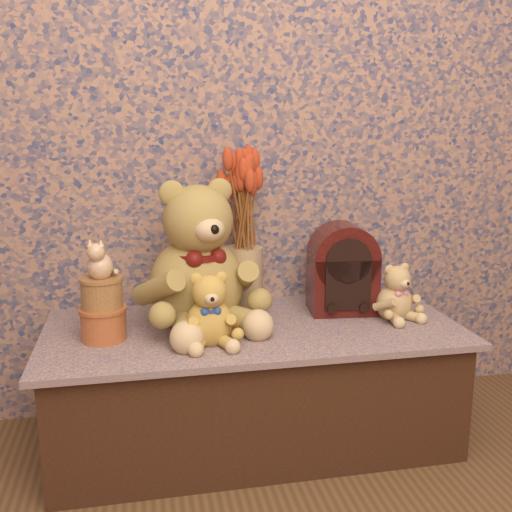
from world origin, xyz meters
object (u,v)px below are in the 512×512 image
(biscuit_tin_lower, at_px, (104,324))
(teddy_large, at_px, (196,248))
(cat_figurine, at_px, (100,258))
(cathedral_radio, at_px, (343,268))
(teddy_medium, at_px, (209,305))
(ceramic_vase, at_px, (244,279))
(teddy_small, at_px, (395,289))

(biscuit_tin_lower, bearing_deg, teddy_large, 16.70)
(cat_figurine, bearing_deg, biscuit_tin_lower, 0.00)
(teddy_large, xyz_separation_m, biscuit_tin_lower, (-0.29, -0.09, -0.20))
(cathedral_radio, relative_size, cat_figurine, 2.49)
(teddy_medium, distance_m, cat_figurine, 0.35)
(cathedral_radio, distance_m, ceramic_vase, 0.34)
(cat_figurine, bearing_deg, teddy_medium, -2.04)
(teddy_medium, bearing_deg, biscuit_tin_lower, 162.69)
(cathedral_radio, bearing_deg, ceramic_vase, 173.51)
(teddy_large, bearing_deg, teddy_medium, -100.03)
(ceramic_vase, bearing_deg, teddy_large, -147.71)
(teddy_medium, bearing_deg, ceramic_vase, 60.35)
(cathedral_radio, xyz_separation_m, biscuit_tin_lower, (-0.79, -0.12, -0.10))
(teddy_medium, height_order, biscuit_tin_lower, teddy_medium)
(teddy_large, height_order, cat_figurine, teddy_large)
(teddy_small, xyz_separation_m, cat_figurine, (-0.94, -0.01, 0.15))
(teddy_large, relative_size, teddy_medium, 2.17)
(ceramic_vase, bearing_deg, biscuit_tin_lower, -157.06)
(teddy_small, bearing_deg, teddy_large, 158.36)
(cathedral_radio, xyz_separation_m, ceramic_vase, (-0.33, 0.07, -0.04))
(ceramic_vase, bearing_deg, cat_figurine, -157.06)
(teddy_small, height_order, biscuit_tin_lower, teddy_small)
(cathedral_radio, height_order, cat_figurine, cat_figurine)
(teddy_medium, height_order, cat_figurine, cat_figurine)
(ceramic_vase, bearing_deg, teddy_small, -20.91)
(teddy_large, bearing_deg, ceramic_vase, 16.55)
(teddy_large, relative_size, biscuit_tin_lower, 3.75)
(ceramic_vase, bearing_deg, teddy_medium, -118.43)
(teddy_small, distance_m, ceramic_vase, 0.51)
(teddy_large, distance_m, ceramic_vase, 0.25)
(teddy_medium, xyz_separation_m, teddy_small, (0.63, 0.10, -0.02))
(teddy_small, height_order, cat_figurine, cat_figurine)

